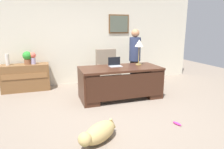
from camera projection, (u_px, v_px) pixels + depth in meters
name	position (u px, v px, depth m)	size (l,w,h in m)	color
ground_plane	(120.00, 112.00, 4.20)	(12.00, 12.00, 0.00)	gray
back_wall	(92.00, 40.00, 6.30)	(7.00, 0.16, 2.70)	beige
desk	(120.00, 81.00, 4.96)	(1.99, 0.94, 0.79)	#422316
credenza	(26.00, 77.00, 5.58)	(1.26, 0.50, 0.75)	brown
armchair	(108.00, 71.00, 5.85)	(0.60, 0.59, 1.12)	gray
person_standing	(135.00, 58.00, 5.68)	(0.32, 0.32, 1.70)	#262323
dog_lying	(98.00, 133.00, 3.05)	(0.73, 0.62, 0.30)	tan
laptop	(115.00, 64.00, 5.02)	(0.32, 0.22, 0.23)	#B2B5BA
desk_lamp	(139.00, 45.00, 5.10)	(0.22, 0.22, 0.66)	#9E8447
vase_with_flowers	(33.00, 57.00, 5.53)	(0.17, 0.17, 0.33)	#B5ABD6
vase_empty	(7.00, 60.00, 5.34)	(0.10, 0.10, 0.31)	silver
potted_plant	(27.00, 57.00, 5.48)	(0.24, 0.24, 0.36)	brown
dog_toy_plush	(177.00, 124.00, 3.63)	(0.18, 0.05, 0.05)	#D8338C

